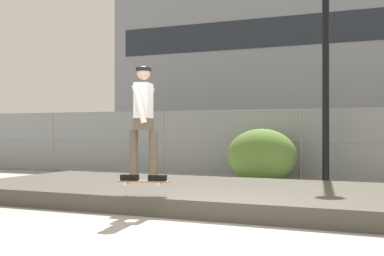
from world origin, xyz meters
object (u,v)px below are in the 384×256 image
at_px(skateboard, 143,181).
at_px(skater, 144,115).
at_px(parked_car_near, 213,144).
at_px(shrub_left, 262,156).

bearing_deg(skateboard, skater, -90.00).
relative_size(skateboard, skater, 0.47).
bearing_deg(parked_car_near, shrub_left, -53.83).
distance_m(parked_car_near, shrub_left, 4.95).
height_order(skateboard, shrub_left, shrub_left).
xyz_separation_m(parked_car_near, shrub_left, (2.92, -3.99, -0.17)).
height_order(skateboard, parked_car_near, parked_car_near).
xyz_separation_m(skater, parked_car_near, (-2.69, 9.47, -0.69)).
relative_size(skateboard, parked_car_near, 0.18).
xyz_separation_m(skater, shrub_left, (0.23, 5.48, -0.86)).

